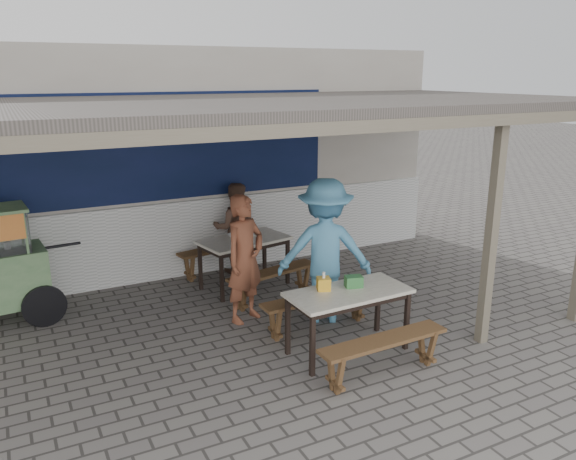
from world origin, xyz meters
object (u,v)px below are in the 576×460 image
(condiment_bowl, at_px, (235,236))
(bench_left_wall, at_px, (220,254))
(table_left, at_px, (244,244))
(donation_box, at_px, (354,282))
(table_right, at_px, (349,298))
(patron_wall_side, at_px, (235,228))
(patron_street_side, at_px, (245,259))
(bench_right_wall, at_px, (318,304))
(patron_right_table, at_px, (325,251))
(condiment_jar, at_px, (252,232))
(bench_left_street, at_px, (273,278))
(bench_right_street, at_px, (384,348))
(tissue_box, at_px, (324,284))

(condiment_bowl, bearing_deg, bench_left_wall, 94.71)
(table_left, distance_m, donation_box, 2.39)
(table_right, bearing_deg, patron_wall_side, 90.60)
(patron_street_side, bearing_deg, donation_box, -80.69)
(bench_right_wall, relative_size, patron_right_table, 0.80)
(patron_right_table, xyz_separation_m, condiment_jar, (-0.29, 1.65, -0.14))
(condiment_jar, bearing_deg, bench_left_street, -92.78)
(bench_right_street, bearing_deg, condiment_bowl, 94.87)
(patron_wall_side, bearing_deg, bench_right_street, 110.28)
(table_left, bearing_deg, bench_left_wall, 90.00)
(condiment_bowl, bearing_deg, patron_right_table, -71.45)
(bench_left_street, distance_m, donation_box, 1.75)
(table_right, height_order, condiment_bowl, condiment_bowl)
(table_right, bearing_deg, table_left, 94.40)
(bench_right_street, height_order, bench_right_wall, same)
(table_right, relative_size, condiment_bowl, 6.36)
(tissue_box, bearing_deg, donation_box, -12.72)
(table_right, relative_size, condiment_jar, 15.12)
(bench_left_street, bearing_deg, patron_right_table, -79.76)
(bench_left_wall, relative_size, tissue_box, 9.82)
(condiment_jar, xyz_separation_m, condiment_bowl, (-0.27, 0.01, -0.02))
(bench_right_wall, distance_m, patron_right_table, 0.68)
(patron_right_table, bearing_deg, table_left, -45.49)
(table_left, relative_size, bench_right_street, 0.94)
(bench_left_wall, bearing_deg, bench_right_wall, -92.70)
(bench_right_street, bearing_deg, patron_wall_side, 90.49)
(bench_left_street, distance_m, patron_street_side, 0.86)
(table_right, bearing_deg, tissue_box, 144.42)
(patron_street_side, distance_m, donation_box, 1.51)
(patron_street_side, bearing_deg, bench_left_wall, 57.16)
(tissue_box, distance_m, condiment_bowl, 2.41)
(bench_right_wall, bearing_deg, table_right, -90.00)
(table_right, xyz_separation_m, patron_right_table, (0.22, 0.90, 0.26))
(patron_wall_side, bearing_deg, table_left, 96.95)
(patron_right_table, bearing_deg, patron_wall_side, -53.99)
(bench_right_street, distance_m, patron_right_table, 1.68)
(bench_left_wall, xyz_separation_m, bench_right_street, (0.40, -3.80, 0.00))
(patron_street_side, relative_size, patron_wall_side, 1.14)
(bench_left_street, xyz_separation_m, tissue_box, (-0.13, -1.59, 0.49))
(table_left, height_order, bench_right_street, table_left)
(table_right, distance_m, bench_right_wall, 0.74)
(patron_street_side, bearing_deg, condiment_bowl, 50.67)
(patron_street_side, xyz_separation_m, tissue_box, (0.46, -1.19, -0.01))
(patron_right_table, distance_m, condiment_jar, 1.68)
(table_left, xyz_separation_m, donation_box, (0.36, -2.36, 0.15))
(table_left, xyz_separation_m, bench_right_wall, (0.23, -1.78, -0.33))
(patron_street_side, xyz_separation_m, condiment_jar, (0.62, 1.20, -0.04))
(bench_left_street, xyz_separation_m, condiment_jar, (0.04, 0.80, 0.46))
(table_left, bearing_deg, condiment_jar, 20.64)
(bench_right_street, bearing_deg, condiment_jar, 90.17)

